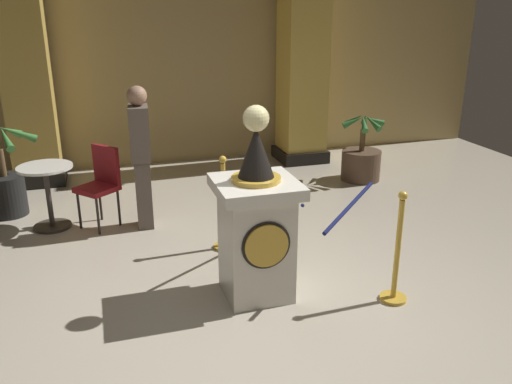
% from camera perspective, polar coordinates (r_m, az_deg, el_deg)
% --- Properties ---
extents(ground_plane, '(11.35, 11.35, 0.00)m').
position_cam_1_polar(ground_plane, '(4.81, -0.03, -11.84)').
color(ground_plane, '#B2A893').
extents(back_wall, '(11.35, 0.16, 3.95)m').
position_cam_1_polar(back_wall, '(8.85, -9.54, 15.82)').
color(back_wall, tan).
rests_on(back_wall, ground_plane).
extents(pedestal_clock, '(0.71, 0.71, 1.74)m').
position_cam_1_polar(pedestal_clock, '(4.65, 0.02, -3.60)').
color(pedestal_clock, silver).
rests_on(pedestal_clock, ground_plane).
extents(stanchion_near, '(0.24, 0.24, 1.03)m').
position_cam_1_polar(stanchion_near, '(4.85, 14.86, -7.44)').
color(stanchion_near, gold).
rests_on(stanchion_near, ground_plane).
extents(stanchion_far, '(0.24, 0.24, 1.04)m').
position_cam_1_polar(stanchion_far, '(5.68, -3.47, -2.67)').
color(stanchion_far, gold).
rests_on(stanchion_far, ground_plane).
extents(velvet_rope, '(1.37, 1.38, 0.22)m').
position_cam_1_polar(velvet_rope, '(5.03, 5.07, -0.51)').
color(velvet_rope, '#141947').
extents(column_left, '(0.77, 0.77, 3.80)m').
position_cam_1_polar(column_left, '(8.23, -23.79, 13.58)').
color(column_left, black).
rests_on(column_left, ground_plane).
extents(column_right, '(0.81, 0.81, 3.80)m').
position_cam_1_polar(column_right, '(8.81, 5.08, 15.38)').
color(column_right, black).
rests_on(column_right, ground_plane).
extents(potted_palm_left, '(0.91, 0.81, 1.22)m').
position_cam_1_polar(potted_palm_left, '(7.27, -25.38, 0.86)').
color(potted_palm_left, black).
rests_on(potted_palm_left, ground_plane).
extents(potted_palm_right, '(0.65, 0.60, 1.04)m').
position_cam_1_polar(potted_palm_right, '(8.12, 11.24, 3.38)').
color(potted_palm_right, '#4C3828').
rests_on(potted_palm_right, ground_plane).
extents(bystander_guest, '(0.25, 0.38, 1.67)m').
position_cam_1_polar(bystander_guest, '(6.23, -12.25, 3.98)').
color(bystander_guest, brown).
rests_on(bystander_guest, ground_plane).
extents(cafe_table, '(0.62, 0.62, 0.76)m').
position_cam_1_polar(cafe_table, '(6.62, -21.51, 0.35)').
color(cafe_table, '#332D28').
rests_on(cafe_table, ground_plane).
extents(cafe_chair_red, '(0.56, 0.56, 0.96)m').
position_cam_1_polar(cafe_chair_red, '(6.46, -16.31, 1.30)').
color(cafe_chair_red, black).
rests_on(cafe_chair_red, ground_plane).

